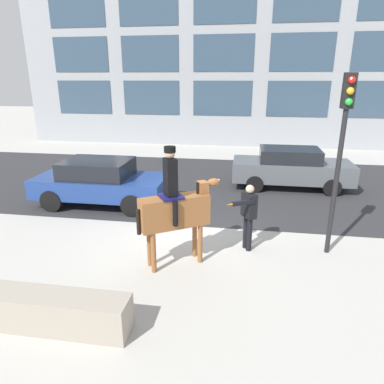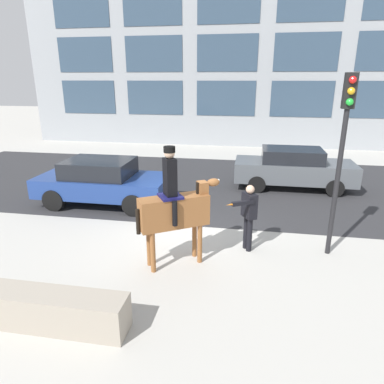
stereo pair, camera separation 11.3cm
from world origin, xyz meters
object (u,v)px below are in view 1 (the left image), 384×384
(mounted_horse_lead, at_px, (175,208))
(planter_ledge, at_px, (44,310))
(street_car_near_lane, at_px, (101,182))
(street_car_far_lane, at_px, (291,168))
(pedestrian_bystander, at_px, (248,212))
(traffic_light, at_px, (342,139))

(mounted_horse_lead, bearing_deg, planter_ledge, -158.22)
(mounted_horse_lead, xyz_separation_m, street_car_near_lane, (-3.21, 3.39, -0.56))
(street_car_far_lane, bearing_deg, mounted_horse_lead, -116.74)
(mounted_horse_lead, relative_size, pedestrian_bystander, 1.63)
(pedestrian_bystander, distance_m, traffic_light, 2.62)
(pedestrian_bystander, xyz_separation_m, street_car_far_lane, (1.58, 5.32, -0.18))
(pedestrian_bystander, height_order, street_car_far_lane, pedestrian_bystander)
(traffic_light, distance_m, planter_ledge, 6.72)
(traffic_light, xyz_separation_m, planter_ledge, (-5.23, -3.46, -2.43))
(mounted_horse_lead, xyz_separation_m, street_car_far_lane, (3.15, 6.25, -0.55))
(street_car_far_lane, bearing_deg, traffic_light, -86.35)
(street_car_far_lane, relative_size, traffic_light, 1.06)
(planter_ledge, bearing_deg, traffic_light, 33.47)
(traffic_light, bearing_deg, pedestrian_bystander, -175.76)
(pedestrian_bystander, height_order, traffic_light, traffic_light)
(mounted_horse_lead, height_order, pedestrian_bystander, mounted_horse_lead)
(pedestrian_bystander, relative_size, street_car_far_lane, 0.38)
(pedestrian_bystander, bearing_deg, mounted_horse_lead, -0.30)
(street_car_far_lane, height_order, planter_ledge, street_car_far_lane)
(mounted_horse_lead, xyz_separation_m, traffic_light, (3.48, 1.07, 1.41))
(pedestrian_bystander, distance_m, street_car_near_lane, 5.37)
(street_car_near_lane, distance_m, traffic_light, 7.34)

